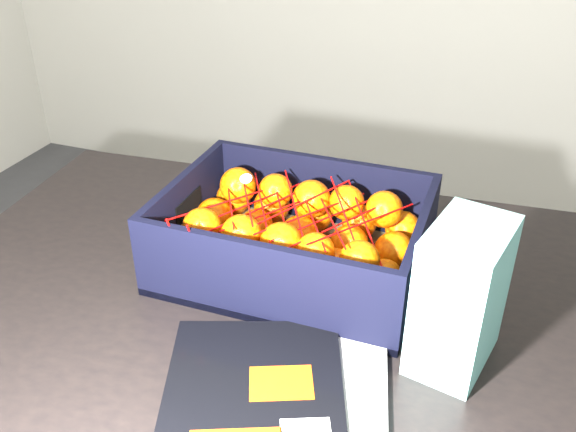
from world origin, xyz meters
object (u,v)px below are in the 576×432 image
(table, at_px, (311,365))
(retail_carton, at_px, (460,297))
(produce_crate, at_px, (295,246))
(magazine_stack, at_px, (274,413))

(table, height_order, retail_carton, retail_carton)
(produce_crate, bearing_deg, table, -57.78)
(produce_crate, height_order, retail_carton, retail_carton)
(table, xyz_separation_m, retail_carton, (0.19, -0.02, 0.19))
(magazine_stack, height_order, produce_crate, produce_crate)
(table, distance_m, produce_crate, 0.18)
(magazine_stack, bearing_deg, table, 95.47)
(produce_crate, xyz_separation_m, retail_carton, (0.25, -0.12, 0.05))
(magazine_stack, relative_size, produce_crate, 0.88)
(magazine_stack, distance_m, retail_carton, 0.26)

